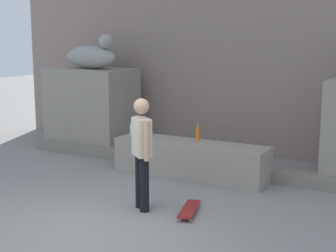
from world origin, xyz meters
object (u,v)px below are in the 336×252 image
object	(u,v)px
bottle_clear	(132,129)
skateboard	(189,209)
skater	(142,149)
statue_reclining_left	(92,56)
bottle_orange	(198,134)

from	to	relation	value
bottle_clear	skateboard	bearing A→B (deg)	-39.54
skater	bottle_clear	bearing A→B (deg)	165.90
statue_reclining_left	bottle_orange	xyz separation A→B (m)	(3.16, -0.97, -1.33)
statue_reclining_left	bottle_clear	distance (m)	2.50
bottle_clear	skater	bearing A→B (deg)	-53.14
skateboard	bottle_clear	xyz separation A→B (m)	(-2.18, 1.80, 0.69)
skater	skateboard	size ratio (longest dim) A/B	2.03
skater	skateboard	world-z (taller)	skater
bottle_clear	bottle_orange	world-z (taller)	bottle_orange
skateboard	bottle_clear	distance (m)	2.91
statue_reclining_left	bottle_orange	size ratio (longest dim) A/B	5.46
bottle_orange	statue_reclining_left	bearing A→B (deg)	162.95
skater	bottle_orange	distance (m)	2.13
bottle_clear	bottle_orange	size ratio (longest dim) A/B	0.94
skater	skateboard	xyz separation A→B (m)	(0.69, 0.18, -0.86)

